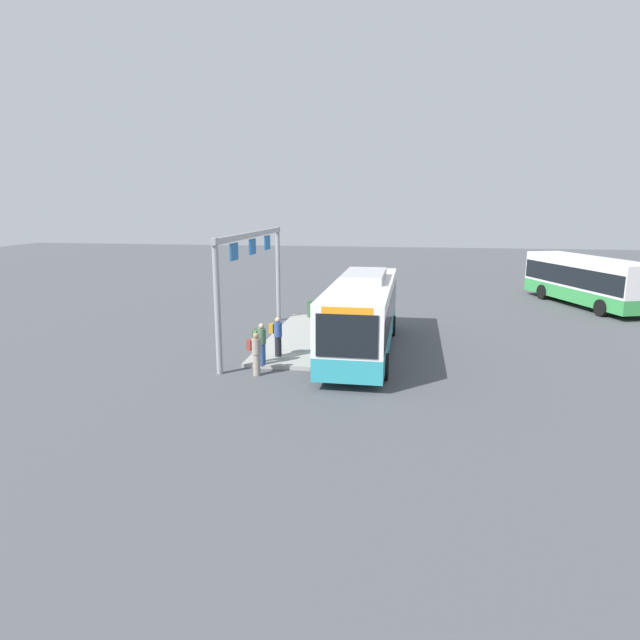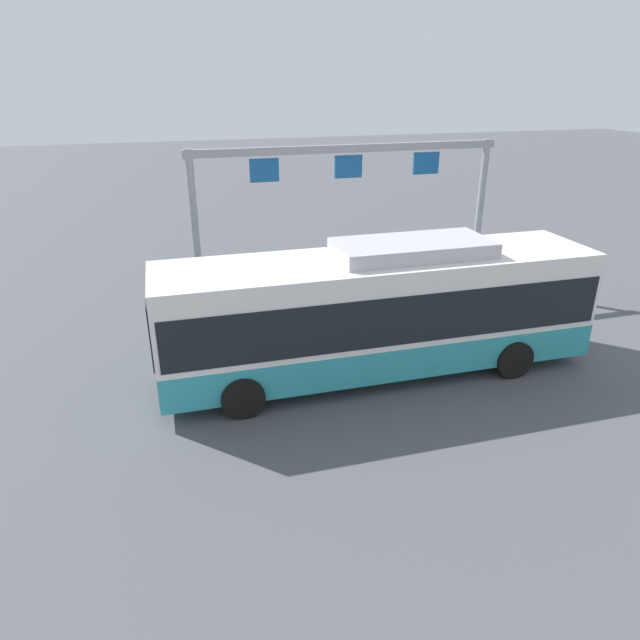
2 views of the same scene
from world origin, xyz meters
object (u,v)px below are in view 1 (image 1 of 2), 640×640
at_px(bus_background_left, 586,278).
at_px(person_boarding, 256,353).
at_px(person_waiting_mid, 261,343).
at_px(trash_bin, 312,309).
at_px(bus_main, 362,312).
at_px(person_waiting_near, 277,336).

xyz_separation_m(bus_background_left, person_boarding, (17.17, -16.95, -0.89)).
bearing_deg(person_waiting_mid, bus_background_left, 59.51).
bearing_deg(person_boarding, trash_bin, 103.30).
bearing_deg(person_waiting_mid, bus_main, 54.89).
height_order(person_boarding, trash_bin, person_boarding).
height_order(bus_main, person_boarding, bus_main).
distance_m(person_waiting_mid, trash_bin, 9.35).
distance_m(bus_background_left, person_waiting_mid, 23.52).
bearing_deg(bus_main, bus_background_left, 135.86).
distance_m(person_boarding, person_waiting_mid, 0.94).
xyz_separation_m(person_waiting_near, person_waiting_mid, (1.23, -0.36, 0.00)).
height_order(person_waiting_near, trash_bin, person_waiting_near).
bearing_deg(person_boarding, person_waiting_near, 96.74).
xyz_separation_m(bus_background_left, trash_bin, (6.92, -16.57, -1.17)).
bearing_deg(person_waiting_near, trash_bin, 101.77).
bearing_deg(bus_main, trash_bin, -151.14).
relative_size(bus_background_left, person_waiting_mid, 6.08).
bearing_deg(person_waiting_mid, person_waiting_near, 89.50).
distance_m(bus_main, person_waiting_mid, 4.89).
xyz_separation_m(person_waiting_near, trash_bin, (-8.10, 0.05, -0.44)).
xyz_separation_m(person_boarding, person_waiting_near, (-2.16, 0.33, 0.16)).
height_order(person_boarding, person_waiting_near, person_waiting_near).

